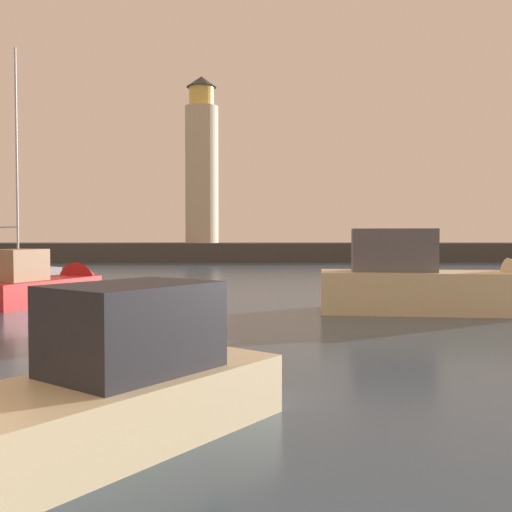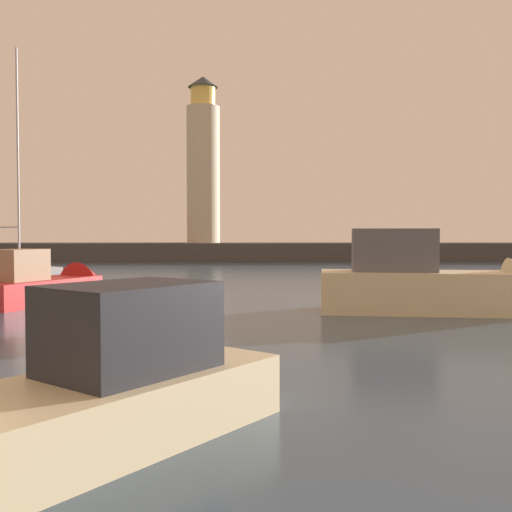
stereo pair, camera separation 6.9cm
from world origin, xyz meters
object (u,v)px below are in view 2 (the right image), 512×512
motorboat_4 (449,285)px  lighthouse (203,164)px  motorboat_0 (32,413)px  motorboat_2 (55,285)px  sailboat_moored (13,273)px

motorboat_4 → lighthouse: bearing=105.2°
lighthouse → motorboat_0: 56.00m
motorboat_0 → motorboat_4: 16.89m
motorboat_2 → motorboat_4: size_ratio=0.81×
lighthouse → motorboat_4: size_ratio=1.93×
motorboat_2 → motorboat_4: (15.18, -4.25, 0.31)m
motorboat_2 → motorboat_4: motorboat_4 is taller
lighthouse → motorboat_0: lighthouse is taller
lighthouse → sailboat_moored: size_ratio=1.34×
motorboat_0 → sailboat_moored: sailboat_moored is taller
lighthouse → motorboat_2: (-3.94, -37.23, -9.46)m
lighthouse → motorboat_0: size_ratio=2.64×
motorboat_0 → motorboat_4: bearing=54.2°
motorboat_4 → sailboat_moored: sailboat_moored is taller
motorboat_0 → sailboat_moored: bearing=111.2°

